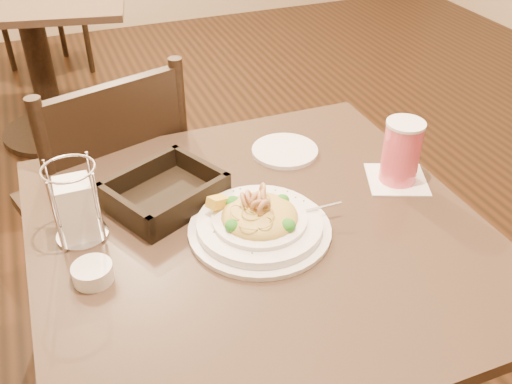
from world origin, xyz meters
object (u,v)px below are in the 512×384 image
object	(u,v)px
main_table	(259,309)
butter_ramekin	(93,273)
drink_glass	(401,152)
side_plate	(285,151)
dining_chair_near	(110,201)
pasta_bowl	(259,221)
napkin_caddy	(77,207)
bread_basket	(165,194)
background_table	(34,40)

from	to	relation	value
main_table	butter_ramekin	size ratio (longest dim) A/B	12.14
drink_glass	side_plate	distance (m)	0.29
main_table	dining_chair_near	xyz separation A→B (m)	(-0.25, 0.56, -0.01)
main_table	pasta_bowl	xyz separation A→B (m)	(-0.00, -0.01, 0.26)
pasta_bowl	butter_ramekin	distance (m)	0.33
main_table	side_plate	xyz separation A→B (m)	(0.17, 0.26, 0.24)
napkin_caddy	side_plate	distance (m)	0.53
drink_glass	bread_basket	world-z (taller)	drink_glass
pasta_bowl	napkin_caddy	size ratio (longest dim) A/B	1.96
dining_chair_near	side_plate	world-z (taller)	dining_chair_near
background_table	pasta_bowl	distance (m)	2.04
bread_basket	napkin_caddy	bearing A→B (deg)	-164.95
dining_chair_near	butter_ramekin	bearing A→B (deg)	64.15
bread_basket	napkin_caddy	size ratio (longest dim) A/B	1.70
bread_basket	napkin_caddy	distance (m)	0.20
drink_glass	butter_ramekin	size ratio (longest dim) A/B	2.32
bread_basket	napkin_caddy	xyz separation A→B (m)	(-0.18, -0.05, 0.05)
napkin_caddy	butter_ramekin	bearing A→B (deg)	-88.89
dining_chair_near	side_plate	xyz separation A→B (m)	(0.41, -0.30, 0.25)
background_table	butter_ramekin	bearing A→B (deg)	-89.25
pasta_bowl	side_plate	size ratio (longest dim) A/B	1.97
butter_ramekin	bread_basket	bearing A→B (deg)	45.79
dining_chair_near	bread_basket	world-z (taller)	dining_chair_near
drink_glass	main_table	bearing A→B (deg)	-171.66
side_plate	pasta_bowl	bearing A→B (deg)	-123.12
background_table	napkin_caddy	world-z (taller)	napkin_caddy
background_table	butter_ramekin	xyz separation A→B (m)	(0.03, -2.01, 0.25)
dining_chair_near	drink_glass	bearing A→B (deg)	123.17
dining_chair_near	napkin_caddy	bearing A→B (deg)	61.19
dining_chair_near	napkin_caddy	distance (m)	0.55
bread_basket	main_table	bearing A→B (deg)	-45.88
main_table	side_plate	world-z (taller)	side_plate
pasta_bowl	butter_ramekin	bearing A→B (deg)	-176.87
dining_chair_near	butter_ramekin	distance (m)	0.64
dining_chair_near	drink_glass	xyz separation A→B (m)	(0.60, -0.50, 0.32)
drink_glass	side_plate	size ratio (longest dim) A/B	1.05
bread_basket	side_plate	world-z (taller)	bread_basket
drink_glass	bread_basket	xyz separation A→B (m)	(-0.51, 0.11, -0.05)
background_table	napkin_caddy	xyz separation A→B (m)	(0.02, -1.88, 0.30)
butter_ramekin	pasta_bowl	bearing A→B (deg)	3.13
pasta_bowl	background_table	bearing A→B (deg)	100.20
pasta_bowl	napkin_caddy	distance (m)	0.36
bread_basket	butter_ramekin	bearing A→B (deg)	-134.21
pasta_bowl	drink_glass	distance (m)	0.37
butter_ramekin	background_table	bearing A→B (deg)	90.75
pasta_bowl	drink_glass	size ratio (longest dim) A/B	1.87
dining_chair_near	side_plate	distance (m)	0.57
pasta_bowl	butter_ramekin	xyz separation A→B (m)	(-0.33, -0.02, -0.01)
side_plate	dining_chair_near	bearing A→B (deg)	144.17
background_table	drink_glass	size ratio (longest dim) A/B	6.19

